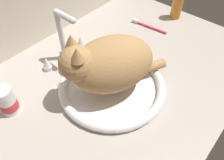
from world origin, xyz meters
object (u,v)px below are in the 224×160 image
at_px(cat, 106,64).
at_px(toothbrush, 148,26).
at_px(sink_basin, 112,86).
at_px(pill_bottle, 7,101).
at_px(amber_bottle, 177,6).
at_px(faucet, 64,42).

height_order(cat, toothbrush, cat).
bearing_deg(sink_basin, pill_bottle, 147.10).
bearing_deg(pill_bottle, amber_bottle, -8.03).
relative_size(cat, amber_bottle, 2.68).
bearing_deg(toothbrush, pill_bottle, 174.32).
distance_m(sink_basin, toothbrush, 0.39).
height_order(cat, pill_bottle, cat).
xyz_separation_m(sink_basin, cat, (-0.02, 0.01, 0.10)).
xyz_separation_m(faucet, pill_bottle, (-0.27, -0.05, -0.03)).
relative_size(sink_basin, toothbrush, 2.11).
height_order(sink_basin, cat, cat).
xyz_separation_m(cat, amber_bottle, (0.54, 0.06, -0.06)).
bearing_deg(faucet, toothbrush, -17.33).
bearing_deg(pill_bottle, cat, -33.32).
relative_size(amber_bottle, pill_bottle, 1.30).
bearing_deg(sink_basin, amber_bottle, 6.92).
xyz_separation_m(faucet, toothbrush, (0.37, -0.12, -0.07)).
bearing_deg(toothbrush, sink_basin, -163.37).
bearing_deg(faucet, pill_bottle, -169.08).
relative_size(sink_basin, pill_bottle, 3.66).
bearing_deg(faucet, sink_basin, -90.00).
height_order(faucet, amber_bottle, faucet).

